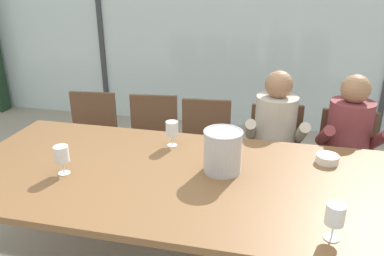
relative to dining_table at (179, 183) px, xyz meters
The scene contains 17 objects.
ground 1.22m from the dining_table, 90.00° to the left, with size 14.00×14.00×0.00m, color #9E9384.
window_glass_panel 2.84m from the dining_table, 90.00° to the left, with size 7.84×0.03×2.60m, color silver.
window_mullion_left 3.33m from the dining_table, 122.57° to the left, with size 0.06×0.06×2.60m, color #38383D.
hillside_vineyard 6.90m from the dining_table, 90.00° to the left, with size 13.84×2.40×1.57m, color #477A38.
dining_table is the anchor object (origin of this frame).
chair_near_curtain 1.48m from the dining_table, 137.50° to the left, with size 0.48×0.48×0.86m.
chair_left_of_center 1.17m from the dining_table, 116.48° to the left, with size 0.50×0.50×0.86m.
chair_center 1.03m from the dining_table, 92.09° to the left, with size 0.48×0.48×0.86m.
chair_right_of_center 1.17m from the dining_table, 61.03° to the left, with size 0.49×0.49×0.86m.
chair_near_window_right 1.48m from the dining_table, 41.95° to the left, with size 0.46×0.46×0.86m.
person_beige_jumper 1.02m from the dining_table, 58.32° to the left, with size 0.48×0.62×1.18m.
person_maroon_top 1.39m from the dining_table, 38.93° to the left, with size 0.48×0.62×1.18m.
ice_bucket_primary 0.32m from the dining_table, 21.66° to the left, with size 0.23×0.23×0.26m.
tasting_bowl 0.93m from the dining_table, 21.86° to the left, with size 0.14×0.14×0.05m, color silver.
wine_glass_by_left_taster 0.92m from the dining_table, 27.01° to the right, with size 0.08×0.08×0.17m.
wine_glass_near_bucket 0.43m from the dining_table, 111.00° to the left, with size 0.08×0.08×0.17m.
wine_glass_center_pour 0.69m from the dining_table, 167.86° to the right, with size 0.08×0.08×0.17m.
Camera 1 is at (0.50, -1.86, 1.84)m, focal length 35.17 mm.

